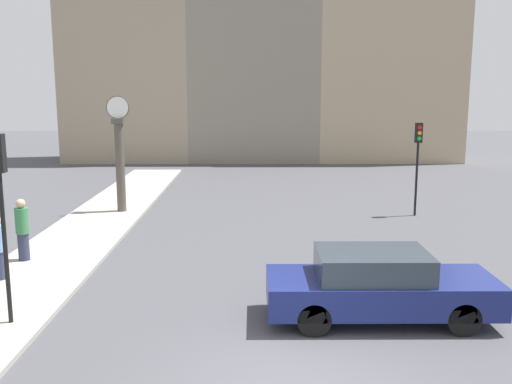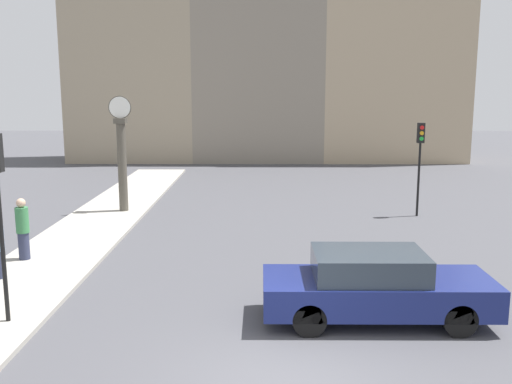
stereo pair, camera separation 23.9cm
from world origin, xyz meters
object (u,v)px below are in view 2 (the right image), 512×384
object	(u,v)px
traffic_light_far	(420,150)
sedan_car	(375,286)
pedestrian_green_hoodie	(23,229)
street_clock	(122,156)

from	to	relation	value
traffic_light_far	sedan_car	bearing A→B (deg)	-109.78
traffic_light_far	pedestrian_green_hoodie	distance (m)	14.27
traffic_light_far	street_clock	distance (m)	11.51
street_clock	pedestrian_green_hoodie	world-z (taller)	street_clock
sedan_car	traffic_light_far	xyz separation A→B (m)	(3.68, 10.23, 1.83)
sedan_car	pedestrian_green_hoodie	xyz separation A→B (m)	(-9.07, 4.02, 0.23)
street_clock	traffic_light_far	bearing A→B (deg)	-2.06
sedan_car	traffic_light_far	distance (m)	11.02
sedan_car	pedestrian_green_hoodie	world-z (taller)	pedestrian_green_hoodie
street_clock	pedestrian_green_hoodie	distance (m)	6.86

